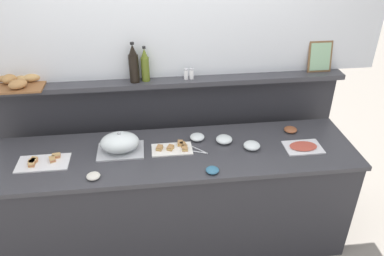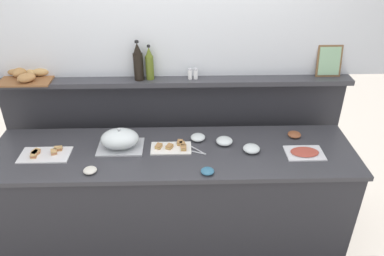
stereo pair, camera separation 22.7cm
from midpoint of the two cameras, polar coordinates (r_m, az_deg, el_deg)
name	(u,v)px [view 2 (the right image)]	position (r m, az deg, el deg)	size (l,w,h in m)	color
ground_plane	(176,192)	(3.85, -0.69, -9.72)	(12.00, 12.00, 0.00)	gray
buffet_counter	(174,198)	(3.09, -0.55, -10.50)	(2.72, 0.70, 0.91)	#2D2D33
back_ledge_unit	(174,139)	(3.38, -0.74, -1.75)	(2.87, 0.22, 1.29)	#2D2D33
sandwich_platter_rear	(172,147)	(2.84, -0.67, -2.97)	(0.30, 0.17, 0.04)	white
sandwich_platter_side	(45,154)	(2.93, -19.23, -3.79)	(0.36, 0.20, 0.04)	white
cold_cuts_platter	(305,153)	(2.94, 18.71, -3.59)	(0.28, 0.20, 0.02)	silver
serving_cloche	(120,139)	(2.85, -8.56, -1.78)	(0.34, 0.24, 0.17)	#B7BABF
glass_bowl_large	(251,149)	(2.85, 11.19, -3.15)	(0.13, 0.13, 0.05)	silver
glass_bowl_medium	(224,141)	(2.91, 7.12, -2.03)	(0.13, 0.13, 0.05)	silver
glass_bowl_small	(198,137)	(2.94, 3.11, -1.49)	(0.11, 0.11, 0.05)	silver
condiment_bowl_dark	(207,171)	(2.60, 4.85, -6.54)	(0.09, 0.09, 0.03)	teal
condiment_bowl_teal	(294,134)	(3.12, 17.16, -0.99)	(0.10, 0.10, 0.04)	brown
condiment_bowl_red	(90,170)	(2.66, -12.73, -6.28)	(0.09, 0.09, 0.03)	silver
serving_tongs	(196,151)	(2.81, 2.91, -3.50)	(0.18, 0.14, 0.01)	#B7BABF
olive_oil_bottle	(150,64)	(2.99, -4.22, 9.52)	(0.06, 0.06, 0.28)	#56661E
wine_bottle_dark	(138,63)	(2.98, -5.91, 9.73)	(0.08, 0.08, 0.32)	black
salt_shaker	(190,74)	(3.01, 1.89, 8.11)	(0.03, 0.03, 0.09)	white
pepper_shaker	(196,74)	(3.02, 2.73, 8.11)	(0.03, 0.03, 0.09)	white
bread_basket	(27,75)	(3.24, -21.78, 7.39)	(0.40, 0.29, 0.08)	brown
framed_picture	(329,61)	(3.27, 21.85, 9.30)	(0.20, 0.06, 0.25)	brown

